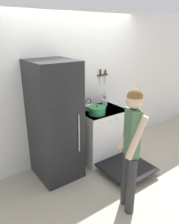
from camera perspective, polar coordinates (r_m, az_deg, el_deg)
The scene contains 9 objects.
ground_plane at distance 4.30m, azimuth -3.26°, elevation -10.48°, with size 14.00×14.00×0.00m, color #B2A893.
wall_back at distance 3.83m, azimuth -3.88°, elevation 6.31°, with size 10.00×0.06×2.55m.
refrigerator at distance 3.35m, azimuth -9.08°, elevation -2.48°, with size 0.64×0.73×1.84m.
stove_range at distance 3.97m, azimuth 3.18°, elevation -5.80°, with size 0.82×1.39×0.91m.
dutch_oven_pot at distance 3.60m, azimuth 1.99°, elevation 0.40°, with size 0.33×0.29×0.15m.
tea_kettle at distance 3.81m, azimuth -0.27°, elevation 1.48°, with size 0.20×0.16×0.21m.
utensil_jar at distance 4.03m, azimuth 4.00°, elevation 2.49°, with size 0.10×0.10×0.27m.
person at distance 2.67m, azimuth 10.83°, elevation -8.65°, with size 0.35×0.39×1.62m.
wall_knife_strip at distance 4.09m, azimuth 3.46°, elevation 9.71°, with size 0.24×0.03×0.28m.
Camera 1 is at (-1.96, -3.13, 2.20)m, focal length 35.00 mm.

